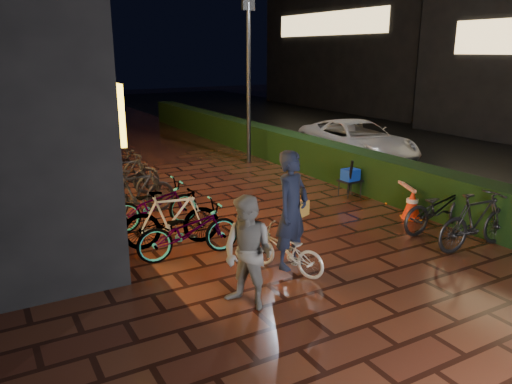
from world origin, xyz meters
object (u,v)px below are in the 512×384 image
cart_assembly (350,176)px  bystander_person (248,253)px  cyclist (289,229)px  van (357,141)px  traffic_barrier (401,196)px

cart_assembly → bystander_person: bearing=-143.2°
cyclist → bystander_person: bearing=-149.1°
van → cart_assembly: 4.31m
bystander_person → cyclist: 1.29m
bystander_person → cyclist: bearing=93.8°
cyclist → cart_assembly: size_ratio=2.07×
bystander_person → cart_assembly: (4.88, 3.65, -0.31)m
bystander_person → van: size_ratio=0.35×
cyclist → traffic_barrier: 4.35m
cyclist → traffic_barrier: cyclist is taller
bystander_person → van: (7.78, 6.83, -0.16)m
van → bystander_person: bearing=-133.3°
traffic_barrier → cart_assembly: size_ratio=1.63×
bystander_person → van: 10.35m
cyclist → cart_assembly: cyclist is taller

